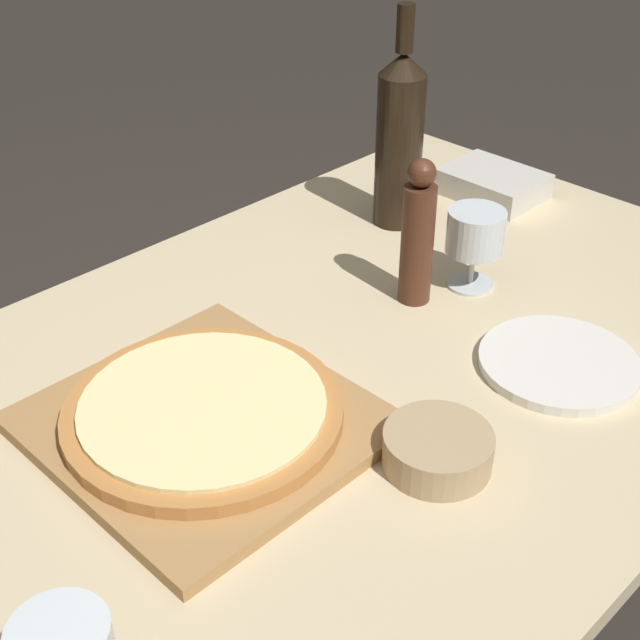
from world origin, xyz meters
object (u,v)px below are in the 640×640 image
Objects in this scene: pizza at (203,411)px; pepper_mill at (418,235)px; small_bowl at (438,449)px; wine_glass at (475,234)px; wine_bottle at (400,138)px.

pepper_mill reaches higher than pizza.
pizza is at bearing -147.71° from small_bowl.
pepper_mill is 1.75× the size of small_bowl.
pizza is 0.28m from small_bowl.
small_bowl is at bearing -46.08° from pepper_mill.
wine_glass is at bearing 87.33° from pizza.
wine_bottle is 0.63m from small_bowl.
pepper_mill is at bearing -43.21° from wine_bottle.
wine_bottle is 2.92× the size of wine_glass.
pepper_mill reaches higher than wine_glass.
pepper_mill is 0.37m from small_bowl.
pizza is 0.41m from pepper_mill.
wine_glass reaches higher than small_bowl.
pizza is 2.69× the size of wine_glass.
wine_bottle is 2.88× the size of small_bowl.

